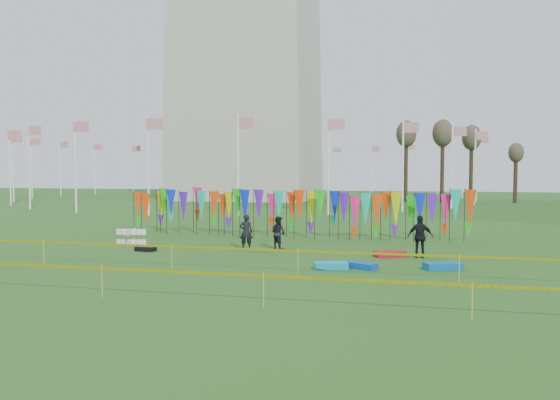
% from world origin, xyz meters
% --- Properties ---
extents(ground, '(160.00, 160.00, 0.00)m').
position_xyz_m(ground, '(0.00, 0.00, 0.00)').
color(ground, '#214D15').
rests_on(ground, ground).
extents(flagpole_ring, '(57.40, 56.16, 8.00)m').
position_xyz_m(flagpole_ring, '(-14.00, 48.00, 4.00)').
color(flagpole_ring, white).
rests_on(flagpole_ring, ground).
extents(banner_row, '(18.64, 0.64, 2.47)m').
position_xyz_m(banner_row, '(0.28, 8.11, 1.59)').
color(banner_row, black).
rests_on(banner_row, ground).
extents(caution_tape_near, '(26.00, 0.02, 0.90)m').
position_xyz_m(caution_tape_near, '(-0.22, -1.99, 0.78)').
color(caution_tape_near, '#EBE704').
rests_on(caution_tape_near, ground).
extents(caution_tape_far, '(26.00, 0.02, 0.90)m').
position_xyz_m(caution_tape_far, '(-0.22, -6.56, 0.78)').
color(caution_tape_far, '#EBE704').
rests_on(caution_tape_far, ground).
extents(box_kite, '(0.72, 0.72, 0.80)m').
position_xyz_m(box_kite, '(-6.41, 3.37, 0.40)').
color(box_kite, red).
rests_on(box_kite, ground).
extents(person_left, '(0.68, 0.56, 1.61)m').
position_xyz_m(person_left, '(-0.66, 3.25, 0.81)').
color(person_left, black).
rests_on(person_left, ground).
extents(person_mid, '(0.86, 0.77, 1.51)m').
position_xyz_m(person_mid, '(0.70, 3.74, 0.75)').
color(person_mid, black).
rests_on(person_mid, ground).
extents(person_right, '(1.08, 0.71, 1.74)m').
position_xyz_m(person_right, '(6.90, 2.79, 0.87)').
color(person_right, black).
rests_on(person_right, ground).
extents(kite_bag_turquoise, '(1.31, 0.92, 0.24)m').
position_xyz_m(kite_bag_turquoise, '(3.73, -0.60, 0.12)').
color(kite_bag_turquoise, '#0E9CD5').
rests_on(kite_bag_turquoise, ground).
extents(kite_bag_blue, '(1.23, 0.99, 0.23)m').
position_xyz_m(kite_bag_blue, '(4.81, -0.30, 0.11)').
color(kite_bag_blue, '#0A4FB1').
rests_on(kite_bag_blue, ground).
extents(kite_bag_red, '(1.39, 1.09, 0.23)m').
position_xyz_m(kite_bag_red, '(5.70, 2.74, 0.12)').
color(kite_bag_red, red).
rests_on(kite_bag_red, ground).
extents(kite_bag_black, '(0.91, 0.60, 0.20)m').
position_xyz_m(kite_bag_black, '(-4.88, 1.86, 0.10)').
color(kite_bag_black, black).
rests_on(kite_bag_black, ground).
extents(kite_bag_teal, '(1.46, 1.09, 0.25)m').
position_xyz_m(kite_bag_teal, '(7.66, 0.17, 0.13)').
color(kite_bag_teal, '#0B5EA0').
rests_on(kite_bag_teal, ground).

